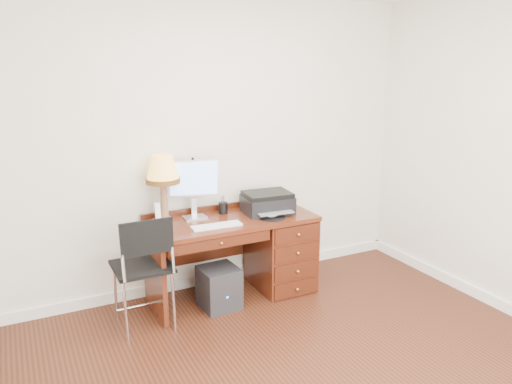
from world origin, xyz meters
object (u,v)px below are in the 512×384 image
desk (263,247)px  printer (267,202)px  leg_lamp (163,173)px  phone (158,218)px  equipment_box (219,287)px  monitor (193,182)px  chair (144,261)px

desk → printer: printer is taller
leg_lamp → phone: 0.39m
leg_lamp → equipment_box: 1.12m
desk → equipment_box: bearing=-162.1°
phone → monitor: bearing=12.9°
desk → leg_lamp: 1.19m
chair → phone: bearing=57.1°
chair → equipment_box: bearing=4.9°
printer → equipment_box: (-0.58, -0.19, -0.66)m
monitor → leg_lamp: bearing=-159.7°
monitor → printer: size_ratio=1.14×
phone → chair: 0.48m
leg_lamp → chair: bearing=-127.6°
printer → leg_lamp: size_ratio=0.77×
monitor → phone: bearing=-156.3°
desk → equipment_box: size_ratio=4.03×
leg_lamp → printer: bearing=-8.1°
monitor → desk: bearing=-1.5°
desk → monitor: (-0.62, 0.18, 0.67)m
monitor → phone: monitor is taller
monitor → printer: (0.67, -0.16, -0.24)m
phone → chair: bearing=-118.8°
monitor → chair: 0.86m
printer → phone: (-1.01, 0.11, -0.04)m
desk → chair: size_ratio=1.56×
monitor → equipment_box: bearing=-60.8°
leg_lamp → equipment_box: (0.37, -0.32, -1.00)m
printer → chair: size_ratio=0.48×
equipment_box → monitor: bearing=100.8°
monitor → phone: (-0.34, -0.05, -0.28)m
printer → desk: bearing=-155.3°
chair → equipment_box: chair is taller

